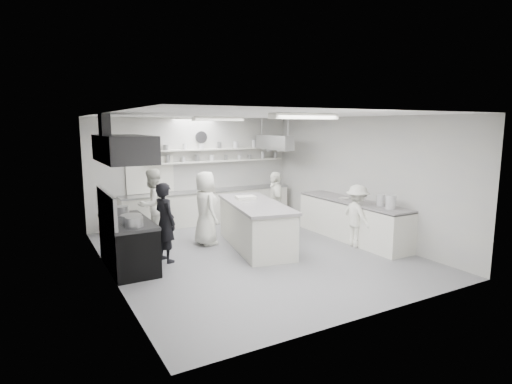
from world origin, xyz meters
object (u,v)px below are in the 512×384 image
back_counter (209,207)px  cook_back (152,204)px  prep_island (255,226)px  right_counter (352,221)px  cook_stove (165,222)px  stove (128,245)px

back_counter → cook_back: size_ratio=2.85×
prep_island → cook_back: size_ratio=1.53×
back_counter → prep_island: (-0.03, -2.79, 0.04)m
right_counter → cook_back: cook_back is taller
back_counter → right_counter: right_counter is taller
cook_back → cook_stove: bearing=54.5°
stove → cook_stove: cook_stove is taller
back_counter → cook_stove: cook_stove is taller
back_counter → right_counter: bearing=-55.3°
cook_back → back_counter: bearing=179.9°
right_counter → cook_stove: (-4.49, 0.62, 0.35)m
cook_back → right_counter: bearing=122.7°
right_counter → cook_stove: 4.55m
stove → cook_back: (0.99, 1.78, 0.43)m
back_counter → prep_island: size_ratio=1.86×
right_counter → prep_island: prep_island is taller
stove → right_counter: size_ratio=0.55×
stove → back_counter: bearing=44.0°
stove → cook_stove: (0.76, 0.02, 0.37)m
stove → right_counter: (5.25, -0.60, 0.02)m
prep_island → cook_back: 2.62m
back_counter → stove: bearing=-136.0°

